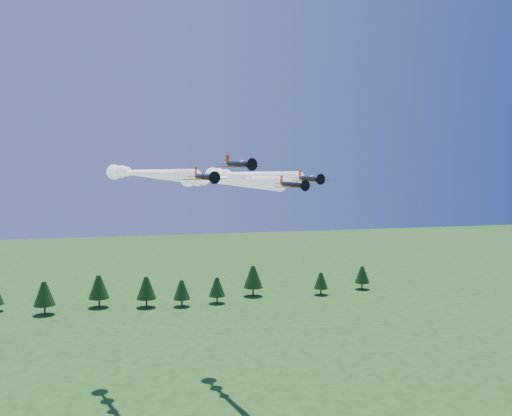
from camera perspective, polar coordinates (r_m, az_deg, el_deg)
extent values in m
cylinder|color=black|center=(91.82, 3.66, 2.35)|extent=(2.34, 4.79, 0.88)
cone|color=black|center=(89.57, 4.69, 2.28)|extent=(1.09, 1.03, 0.88)
cone|color=black|center=(89.15, 4.89, 2.27)|extent=(0.49, 0.50, 0.39)
cylinder|color=black|center=(89.03, 4.95, 2.27)|extent=(1.77, 0.62, 1.85)
cube|color=#BD4108|center=(91.55, 3.79, 2.17)|extent=(6.56, 3.18, 0.11)
cube|color=#BD4108|center=(94.39, 2.56, 2.45)|extent=(2.66, 1.52, 0.06)
cube|color=#BD4108|center=(94.44, 2.53, 2.88)|extent=(0.34, 0.82, 1.28)
ellipsoid|color=#98B5EB|center=(91.16, 3.95, 2.55)|extent=(0.94, 1.20, 0.55)
sphere|color=white|center=(119.04, -5.18, 2.89)|extent=(2.30, 2.30, 2.30)
sphere|color=white|center=(122.61, -6.01, 2.93)|extent=(3.00, 3.00, 3.00)
sphere|color=white|center=(126.20, -6.80, 2.98)|extent=(3.70, 3.70, 3.70)
cylinder|color=black|center=(94.90, -5.18, 3.11)|extent=(2.48, 5.47, 1.00)
cone|color=black|center=(92.04, -4.37, 3.06)|extent=(1.21, 1.15, 1.00)
cone|color=black|center=(91.50, -4.21, 3.05)|extent=(0.55, 0.56, 0.44)
cylinder|color=black|center=(91.35, -4.16, 3.05)|extent=(2.03, 0.63, 2.10)
cube|color=#BD4108|center=(94.55, -5.08, 2.91)|extent=(7.49, 3.37, 0.12)
cube|color=#BD4108|center=(98.15, -6.04, 3.18)|extent=(3.02, 1.63, 0.07)
cube|color=#BD4108|center=(98.22, -6.06, 3.65)|extent=(0.35, 0.94, 1.45)
ellipsoid|color=#98B5EB|center=(94.07, -4.95, 3.34)|extent=(1.03, 1.35, 0.62)
sphere|color=white|center=(134.80, -12.68, 3.49)|extent=(2.30, 2.30, 2.30)
sphere|color=white|center=(140.02, -13.33, 3.52)|extent=(3.00, 3.00, 3.00)
sphere|color=white|center=(145.26, -13.94, 3.55)|extent=(3.70, 3.70, 3.70)
cylinder|color=black|center=(105.85, 5.36, 2.93)|extent=(2.15, 5.21, 0.95)
cone|color=black|center=(103.34, 6.25, 2.88)|extent=(1.13, 1.06, 0.95)
cone|color=black|center=(102.86, 6.43, 2.87)|extent=(0.51, 0.51, 0.42)
cylinder|color=black|center=(102.73, 6.47, 2.87)|extent=(1.95, 0.51, 2.00)
cube|color=#BD4108|center=(105.54, 5.47, 2.76)|extent=(7.13, 2.92, 0.11)
cube|color=#BD4108|center=(108.71, 4.41, 3.01)|extent=(2.87, 1.44, 0.07)
cube|color=#BD4108|center=(108.77, 4.38, 3.41)|extent=(0.30, 0.90, 1.38)
ellipsoid|color=#98B5EB|center=(105.12, 5.61, 3.13)|extent=(0.94, 1.27, 0.59)
sphere|color=white|center=(138.96, -2.97, 3.38)|extent=(2.30, 2.30, 2.30)
sphere|color=white|center=(143.32, -3.75, 3.41)|extent=(3.00, 3.00, 3.00)
sphere|color=white|center=(147.71, -4.48, 3.45)|extent=(3.70, 3.70, 3.70)
cylinder|color=black|center=(106.39, -1.72, 4.38)|extent=(3.21, 6.07, 1.12)
cone|color=black|center=(103.41, -0.67, 4.37)|extent=(1.41, 1.34, 1.12)
cone|color=black|center=(102.85, -0.46, 4.37)|extent=(0.64, 0.65, 0.49)
cylinder|color=black|center=(102.69, -0.40, 4.37)|extent=(2.22, 0.88, 2.36)
cube|color=#BD4108|center=(106.01, -1.59, 4.19)|extent=(8.31, 4.37, 0.13)
cube|color=#BD4108|center=(109.77, -2.84, 4.42)|extent=(3.38, 2.05, 0.08)
cube|color=#BD4108|center=(109.87, -2.87, 4.89)|extent=(0.47, 1.03, 1.63)
ellipsoid|color=#98B5EB|center=(105.53, -1.43, 4.62)|extent=(1.24, 1.55, 0.70)
cylinder|color=#382314|center=(205.86, -7.43, -9.37)|extent=(0.60, 0.60, 2.64)
cone|color=black|center=(204.76, -7.44, -8.09)|extent=(6.03, 6.03, 6.78)
cylinder|color=#382314|center=(206.32, -20.37, -9.53)|extent=(0.60, 0.60, 3.13)
cone|color=black|center=(205.04, -20.41, -8.01)|extent=(7.17, 7.17, 8.06)
cylinder|color=#382314|center=(210.37, -15.41, -9.12)|extent=(0.60, 0.60, 3.19)
cone|color=black|center=(209.09, -15.45, -7.60)|extent=(7.29, 7.29, 8.20)
cylinder|color=#382314|center=(209.07, -3.91, -9.12)|extent=(0.60, 0.60, 2.63)
cone|color=black|center=(208.00, -3.92, -7.87)|extent=(6.01, 6.01, 6.76)
cylinder|color=#382314|center=(222.79, 6.49, -8.30)|extent=(0.60, 0.60, 2.42)
cone|color=black|center=(221.85, 6.50, -7.21)|extent=(5.54, 5.54, 6.23)
cylinder|color=#382314|center=(219.30, -0.30, -8.37)|extent=(0.60, 0.60, 3.23)
cone|color=black|center=(218.06, -0.30, -6.89)|extent=(7.39, 7.39, 8.31)
cylinder|color=#382314|center=(206.63, -10.89, -9.31)|extent=(0.60, 0.60, 3.04)
cone|color=black|center=(205.39, -10.91, -7.84)|extent=(6.95, 6.95, 7.82)
cylinder|color=#382314|center=(234.46, 10.55, -7.67)|extent=(0.60, 0.60, 2.61)
cone|color=black|center=(233.51, 10.57, -6.55)|extent=(5.97, 5.97, 6.72)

